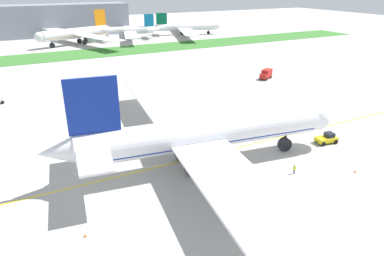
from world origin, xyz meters
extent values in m
plane|color=#ADAAA5|center=(0.00, 0.00, 0.00)|extent=(600.00, 600.00, 0.00)
cube|color=yellow|center=(0.00, 2.00, 0.00)|extent=(280.00, 0.36, 0.01)
cube|color=#38722D|center=(0.00, 116.15, 0.05)|extent=(320.00, 24.00, 0.10)
cylinder|color=white|center=(-3.41, -0.95, 6.23)|extent=(44.72, 11.43, 5.54)
cube|color=navy|center=(-3.41, -0.95, 5.26)|extent=(42.90, 10.75, 0.66)
sphere|color=white|center=(20.08, -4.12, 6.23)|extent=(5.26, 5.26, 5.26)
cone|color=white|center=(-27.87, 2.36, 6.64)|extent=(6.67, 5.48, 4.71)
cube|color=navy|center=(-21.88, 1.55, 13.43)|extent=(7.99, 1.62, 8.86)
cube|color=white|center=(-22.02, 7.15, 7.06)|extent=(6.02, 9.43, 0.39)
cube|color=white|center=(-23.50, -3.82, 7.06)|extent=(6.02, 9.43, 0.39)
cube|color=white|center=(-2.57, 21.88, 5.54)|extent=(15.02, 40.89, 0.44)
cube|color=white|center=(-8.66, -23.18, 5.54)|extent=(15.02, 40.89, 0.44)
cylinder|color=#B7BABF|center=(-2.45, 12.80, 3.86)|extent=(5.62, 3.72, 3.05)
cylinder|color=black|center=(0.15, 12.45, 3.86)|extent=(0.88, 3.23, 3.20)
cylinder|color=#B7BABF|center=(-6.13, -14.45, 3.86)|extent=(5.62, 3.72, 3.05)
cylinder|color=black|center=(-3.53, -14.81, 3.86)|extent=(0.88, 3.23, 3.20)
cylinder|color=black|center=(13.30, -3.20, 2.39)|extent=(0.58, 0.58, 2.15)
cylinder|color=black|center=(13.30, -3.20, 1.31)|extent=(2.76, 1.52, 2.63)
cylinder|color=black|center=(-6.54, 2.41, 2.39)|extent=(0.58, 0.58, 2.15)
cylinder|color=black|center=(-6.54, 2.41, 1.31)|extent=(2.76, 1.52, 2.63)
cylinder|color=black|center=(-7.32, -3.35, 2.39)|extent=(0.58, 0.58, 2.15)
cylinder|color=black|center=(-7.32, -3.35, 1.31)|extent=(2.76, 1.52, 2.63)
cube|color=black|center=(19.26, -4.01, 6.92)|extent=(2.48, 4.37, 1.00)
sphere|color=black|center=(-19.76, 4.00, 6.73)|extent=(0.39, 0.39, 0.39)
sphere|color=black|center=(-16.05, 3.50, 6.73)|extent=(0.39, 0.39, 0.39)
sphere|color=black|center=(-12.33, 3.00, 6.73)|extent=(0.39, 0.39, 0.39)
sphere|color=black|center=(-8.62, 2.50, 6.73)|extent=(0.39, 0.39, 0.39)
sphere|color=black|center=(-4.91, 1.99, 6.73)|extent=(0.39, 0.39, 0.39)
sphere|color=black|center=(-1.19, 1.49, 6.73)|extent=(0.39, 0.39, 0.39)
sphere|color=black|center=(2.52, 0.99, 6.73)|extent=(0.39, 0.39, 0.39)
sphere|color=black|center=(6.23, 0.49, 6.73)|extent=(0.39, 0.39, 0.39)
sphere|color=black|center=(9.95, -0.01, 6.73)|extent=(0.39, 0.39, 0.39)
sphere|color=black|center=(13.66, -0.51, 6.73)|extent=(0.39, 0.39, 0.39)
cube|color=yellow|center=(23.26, -4.55, 0.87)|extent=(4.67, 2.83, 0.83)
cube|color=black|center=(23.91, -4.64, 1.73)|extent=(1.80, 1.91, 0.90)
cylinder|color=black|center=(20.18, -4.13, 0.60)|extent=(1.80, 0.36, 0.12)
cylinder|color=black|center=(21.58, -5.46, 0.45)|extent=(0.94, 0.47, 0.90)
cylinder|color=black|center=(21.88, -3.22, 0.45)|extent=(0.94, 0.47, 0.90)
cylinder|color=black|center=(24.63, -5.87, 0.45)|extent=(0.94, 0.47, 0.90)
cylinder|color=black|center=(24.93, -3.64, 0.45)|extent=(0.94, 0.47, 0.90)
cylinder|color=black|center=(-9.37, -22.20, 0.39)|extent=(0.11, 0.11, 0.78)
cylinder|color=#BFE519|center=(-9.49, -22.27, 1.03)|extent=(0.09, 0.09, 0.50)
cylinder|color=black|center=(-9.21, -22.12, 0.39)|extent=(0.11, 0.11, 0.78)
cylinder|color=#BFE519|center=(-9.09, -22.05, 1.03)|extent=(0.09, 0.09, 0.50)
cube|color=#BFE519|center=(-9.29, -22.16, 1.06)|extent=(0.47, 0.39, 0.55)
sphere|color=brown|center=(-9.29, -22.16, 1.45)|extent=(0.21, 0.21, 0.21)
cylinder|color=black|center=(8.69, -11.18, 0.41)|extent=(0.12, 0.12, 0.81)
cylinder|color=#BFE519|center=(8.82, -11.23, 1.07)|extent=(0.09, 0.09, 0.52)
cylinder|color=black|center=(8.51, -11.12, 0.41)|extent=(0.12, 0.12, 0.81)
cylinder|color=#BFE519|center=(8.37, -11.07, 1.07)|extent=(0.09, 0.09, 0.52)
cube|color=#BFE519|center=(8.60, -11.15, 1.10)|extent=(0.48, 0.37, 0.57)
sphere|color=brown|center=(8.60, -11.15, 1.51)|extent=(0.22, 0.22, 0.22)
cube|color=#F2590C|center=(-27.17, -11.09, 0.01)|extent=(0.36, 0.36, 0.03)
cone|color=#F2590C|center=(-27.17, -11.09, 0.31)|extent=(0.28, 0.28, 0.55)
cylinder|color=white|center=(-27.17, -11.09, 0.33)|extent=(0.17, 0.17, 0.06)
cube|color=#F2590C|center=(18.45, -15.73, 0.01)|extent=(0.36, 0.36, 0.03)
cone|color=#F2590C|center=(18.45, -15.73, 0.31)|extent=(0.28, 0.28, 0.55)
cylinder|color=white|center=(18.45, -15.73, 0.33)|extent=(0.17, 0.17, 0.06)
cube|color=#B21E19|center=(45.44, 42.76, 1.81)|extent=(4.73, 4.01, 2.72)
cube|color=#B21E19|center=(43.13, 41.53, 1.29)|extent=(2.47, 2.75, 1.69)
cube|color=#263347|center=(42.47, 41.18, 1.63)|extent=(1.00, 1.79, 0.74)
cylinder|color=black|center=(43.68, 40.49, 0.45)|extent=(0.94, 0.69, 0.90)
cylinder|color=black|center=(42.57, 42.57, 0.45)|extent=(0.94, 0.69, 0.90)
cylinder|color=black|center=(46.90, 42.20, 0.45)|extent=(0.94, 0.69, 0.90)
cylinder|color=black|center=(45.79, 44.29, 0.45)|extent=(0.94, 0.69, 0.90)
cube|color=white|center=(-35.90, 55.29, 1.29)|extent=(1.98, 2.56, 1.69)
cube|color=#263347|center=(-35.27, 55.48, 1.63)|extent=(0.63, 1.91, 0.74)
cylinder|color=black|center=(-36.23, 56.42, 0.45)|extent=(0.95, 0.54, 0.90)
cylinder|color=black|center=(-35.57, 54.17, 0.45)|extent=(0.95, 0.54, 0.90)
cylinder|color=white|center=(1.56, 144.55, 5.84)|extent=(35.92, 16.77, 5.19)
cube|color=orange|center=(1.56, 144.55, 4.93)|extent=(34.42, 15.91, 0.62)
sphere|color=white|center=(-16.90, 138.14, 5.84)|extent=(4.93, 4.93, 4.93)
cone|color=white|center=(20.88, 151.25, 6.23)|extent=(6.84, 6.04, 4.41)
cube|color=orange|center=(15.93, 149.53, 12.59)|extent=(6.33, 2.63, 8.30)
cube|color=white|center=(18.32, 144.86, 6.62)|extent=(6.49, 9.15, 0.36)
cube|color=white|center=(14.92, 154.67, 6.62)|extent=(6.49, 9.15, 0.36)
cube|color=white|center=(9.46, 127.29, 5.19)|extent=(18.21, 33.41, 0.42)
cube|color=white|center=(-2.92, 162.99, 5.19)|extent=(18.21, 33.41, 0.42)
cylinder|color=#B7BABF|center=(6.03, 133.86, 3.62)|extent=(5.59, 4.31, 2.85)
cylinder|color=black|center=(3.71, 133.05, 3.62)|extent=(1.39, 2.97, 3.00)
cylinder|color=#B7BABF|center=(-1.54, 155.70, 3.62)|extent=(5.59, 4.31, 2.85)
cylinder|color=black|center=(-3.87, 154.90, 3.62)|extent=(1.39, 2.97, 3.00)
cylinder|color=black|center=(-11.44, 140.03, 2.24)|extent=(0.54, 0.54, 2.01)
cylinder|color=black|center=(-11.44, 140.03, 1.23)|extent=(2.69, 1.86, 2.47)
cylinder|color=black|center=(5.19, 142.92, 2.24)|extent=(0.54, 0.54, 2.01)
cylinder|color=black|center=(5.19, 142.92, 1.23)|extent=(2.69, 1.86, 2.47)
cylinder|color=black|center=(3.41, 148.07, 2.24)|extent=(0.54, 0.54, 2.01)
cylinder|color=black|center=(3.41, 148.07, 1.23)|extent=(2.69, 1.86, 2.47)
cylinder|color=white|center=(31.17, 151.44, 4.70)|extent=(30.30, 12.35, 4.18)
cube|color=#0C6B9E|center=(31.17, 151.44, 3.97)|extent=(29.05, 11.70, 0.50)
sphere|color=white|center=(15.49, 155.92, 4.70)|extent=(3.97, 3.97, 3.97)
cone|color=white|center=(47.56, 146.75, 5.01)|extent=(5.40, 4.68, 3.55)
cube|color=#0C6B9E|center=(43.42, 147.93, 10.13)|extent=(5.36, 1.90, 6.69)
cube|color=white|center=(42.85, 143.75, 5.33)|extent=(5.05, 7.35, 0.29)
cube|color=white|center=(45.15, 151.79, 5.33)|extent=(5.05, 7.35, 0.29)
cube|color=white|center=(28.30, 135.89, 4.18)|extent=(13.92, 28.07, 0.33)
cube|color=white|center=(36.95, 166.15, 4.18)|extent=(13.92, 28.07, 0.33)
cylinder|color=#B7BABF|center=(29.12, 142.04, 2.91)|extent=(4.45, 3.30, 2.30)
cylinder|color=black|center=(27.21, 142.59, 2.91)|extent=(0.99, 2.42, 2.41)
cylinder|color=#B7BABF|center=(34.39, 160.49, 2.91)|extent=(4.45, 3.30, 2.30)
cylinder|color=black|center=(32.48, 161.04, 2.91)|extent=(0.99, 2.42, 2.41)
cylinder|color=black|center=(20.09, 154.60, 1.80)|extent=(0.44, 0.44, 1.62)
cylinder|color=black|center=(20.09, 154.60, 0.99)|extent=(2.15, 1.40, 1.98)
cylinder|color=black|center=(32.90, 148.66, 1.80)|extent=(0.44, 0.44, 1.62)
cylinder|color=black|center=(32.90, 148.66, 0.99)|extent=(2.15, 1.40, 1.98)
cylinder|color=black|center=(34.11, 152.88, 1.80)|extent=(0.44, 0.44, 1.62)
cylinder|color=black|center=(34.11, 152.88, 0.99)|extent=(2.15, 1.40, 1.98)
cylinder|color=white|center=(69.14, 150.97, 4.56)|extent=(35.95, 15.11, 4.05)
cube|color=#055938|center=(69.14, 150.97, 3.85)|extent=(34.47, 14.35, 0.49)
sphere|color=white|center=(87.55, 145.00, 4.56)|extent=(3.85, 3.85, 3.85)
cone|color=white|center=(50.05, 157.16, 4.86)|extent=(5.30, 4.65, 3.44)
cube|color=#055938|center=(54.56, 155.70, 9.83)|extent=(6.37, 2.41, 6.48)
cube|color=white|center=(55.12, 159.78, 5.17)|extent=(5.82, 7.40, 0.28)
cube|color=white|center=(52.62, 152.07, 5.17)|extent=(5.82, 7.40, 0.28)
cube|color=white|center=(73.09, 169.08, 4.05)|extent=(17.76, 33.71, 0.32)
cube|color=white|center=(61.71, 133.99, 4.05)|extent=(17.76, 33.71, 0.32)
cylinder|color=#B7BABF|center=(71.85, 161.71, 2.83)|extent=(4.35, 3.31, 2.23)
cylinder|color=black|center=(73.68, 161.12, 2.83)|extent=(1.04, 2.33, 2.34)
cylinder|color=#B7BABF|center=(65.03, 140.68, 2.83)|extent=(4.35, 3.31, 2.23)
cylinder|color=black|center=(66.86, 140.09, 2.83)|extent=(1.04, 2.33, 2.34)
cylinder|color=black|center=(82.32, 146.70, 1.75)|extent=(0.42, 0.42, 1.57)
cylinder|color=black|center=(82.32, 146.70, 0.96)|extent=(2.10, 1.42, 1.92)
cylinder|color=black|center=(67.02, 153.89, 1.75)|extent=(0.42, 0.42, 1.57)
cylinder|color=black|center=(67.02, 153.89, 0.96)|extent=(2.10, 1.42, 1.92)
cylinder|color=black|center=(65.70, 149.85, 1.75)|extent=(0.42, 0.42, 1.57)
cylinder|color=black|center=(65.70, 149.85, 0.96)|extent=(2.10, 1.42, 1.92)
cube|color=gray|center=(-27.97, 185.86, 9.00)|extent=(137.15, 20.00, 18.00)
camera|label=1|loc=(-31.95, -50.65, 31.04)|focal=33.10mm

